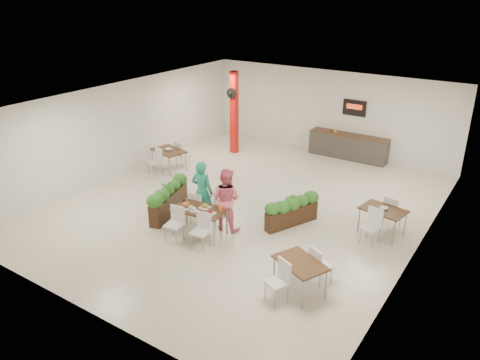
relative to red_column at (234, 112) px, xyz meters
The scene contains 12 objects.
ground 5.11m from the red_column, 51.64° to the right, with size 12.00×12.00×0.00m, color beige.
room_shell 4.85m from the red_column, 51.64° to the right, with size 10.10×12.10×3.22m.
red_column is the anchor object (origin of this frame).
service_counter 4.56m from the red_column, 25.00° to the left, with size 3.00×0.64×2.20m.
main_table 6.74m from the red_column, 63.82° to the right, with size 1.47×1.74×0.92m.
diner_man 5.95m from the red_column, 64.41° to the right, with size 0.66×0.43×1.80m, color #239B7B.
diner_woman 6.34m from the red_column, 57.83° to the right, with size 0.85×0.66×1.75m, color pink.
planter_left 5.83m from the red_column, 75.12° to the right, with size 0.83×1.94×1.04m.
planter_right 6.43m from the red_column, 41.32° to the right, with size 0.94×1.64×0.91m.
side_table_a 3.16m from the red_column, 106.83° to the right, with size 1.40×1.67×0.92m.
side_table_b 7.81m from the red_column, 25.48° to the right, with size 1.24×1.67×0.92m.
side_table_c 9.34m from the red_column, 47.13° to the right, with size 1.32×1.65×0.92m.
Camera 1 is at (6.92, -10.77, 6.18)m, focal length 35.00 mm.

